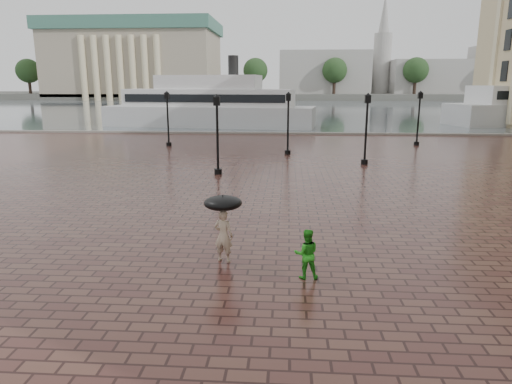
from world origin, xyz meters
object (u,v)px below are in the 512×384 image
Objects in this scene: street_lamps at (294,123)px; child_pedestrian at (306,254)px; adult_pedestrian at (223,236)px; ferry_near at (210,106)px.

street_lamps is 21.94m from child_pedestrian.
child_pedestrian is at bearing 172.10° from adult_pedestrian.
adult_pedestrian is 44.32m from ferry_near.
street_lamps reaches higher than child_pedestrian.
street_lamps is at bearing -58.79° from ferry_near.
adult_pedestrian is at bearing -96.10° from street_lamps.
ferry_near reaches higher than child_pedestrian.
adult_pedestrian is at bearing -72.42° from ferry_near.
ferry_near is at bearing -64.50° from adult_pedestrian.
adult_pedestrian is 2.57m from child_pedestrian.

